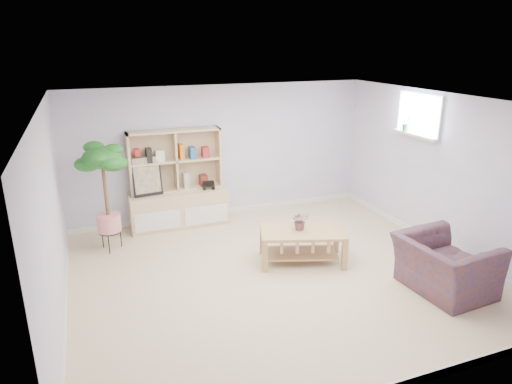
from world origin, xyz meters
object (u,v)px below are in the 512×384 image
object	(u,v)px
coffee_table	(302,246)
armchair	(445,262)
floor_tree	(106,198)
storage_unit	(178,180)

from	to	relation	value
coffee_table	armchair	world-z (taller)	armchair
armchair	floor_tree	bearing A→B (deg)	50.34
storage_unit	coffee_table	bearing A→B (deg)	-55.49
coffee_table	armchair	bearing A→B (deg)	-27.63
floor_tree	coffee_table	bearing A→B (deg)	-28.81
storage_unit	armchair	bearing A→B (deg)	-51.41
storage_unit	coffee_table	xyz separation A→B (m)	(1.40, -2.03, -0.60)
armchair	storage_unit	bearing A→B (deg)	34.61
storage_unit	floor_tree	bearing A→B (deg)	-153.68
armchair	coffee_table	bearing A→B (deg)	39.79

